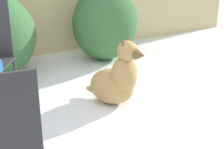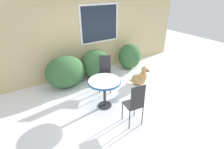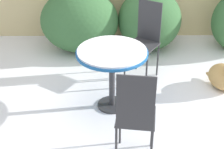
{
  "view_description": "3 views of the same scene",
  "coord_description": "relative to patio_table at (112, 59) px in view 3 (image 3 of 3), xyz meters",
  "views": [
    {
      "loc": [
        -0.54,
        -2.26,
        1.56
      ],
      "look_at": [
        0.92,
        0.45,
        0.3
      ],
      "focal_mm": 55.0,
      "sensor_mm": 36.0,
      "label": 1
    },
    {
      "loc": [
        -2.47,
        -3.25,
        2.89
      ],
      "look_at": [
        0.0,
        0.6,
        0.55
      ],
      "focal_mm": 28.0,
      "sensor_mm": 36.0,
      "label": 2
    },
    {
      "loc": [
        -0.61,
        -3.44,
        2.56
      ],
      "look_at": [
        -0.58,
        0.06,
        0.46
      ],
      "focal_mm": 55.0,
      "sensor_mm": 36.0,
      "label": 3
    }
  ],
  "objects": [
    {
      "name": "shrub_middle",
      "position": [
        0.61,
        1.63,
        -0.17
      ],
      "size": [
        1.0,
        0.94,
        0.98
      ],
      "color": "#386638",
      "rests_on": "ground_plane"
    },
    {
      "name": "patio_chair_near_table",
      "position": [
        0.46,
        0.75,
        -0.08
      ],
      "size": [
        0.52,
        0.52,
        1.08
      ],
      "rotation": [
        0.0,
        0.0,
        -0.57
      ],
      "color": "#2D2D30",
      "rests_on": "ground_plane"
    },
    {
      "name": "patio_chair_far_side",
      "position": [
        0.21,
        -0.95,
        -0.08
      ],
      "size": [
        0.42,
        0.42,
        1.08
      ],
      "rotation": [
        0.0,
        0.0,
        3.0
      ],
      "color": "#2D2D30",
      "rests_on": "ground_plane"
    },
    {
      "name": "patio_table",
      "position": [
        0.0,
        0.0,
        0.0
      ],
      "size": [
        0.84,
        0.84,
        0.78
      ],
      "color": "#2D2D30",
      "rests_on": "ground_plane"
    },
    {
      "name": "ground_plane",
      "position": [
        0.58,
        -0.06,
        -0.67
      ],
      "size": [
        16.0,
        16.0,
        0.0
      ],
      "primitive_type": "plane",
      "color": "white"
    },
    {
      "name": "shrub_left",
      "position": [
        -0.49,
        1.55,
        -0.16
      ],
      "size": [
        1.22,
        0.93,
        1.01
      ],
      "color": "#386638",
      "rests_on": "ground_plane"
    }
  ]
}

